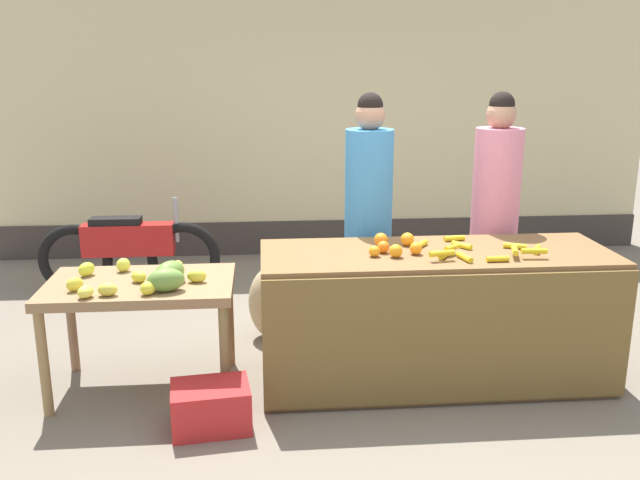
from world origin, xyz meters
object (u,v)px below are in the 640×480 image
object	(u,v)px
vendor_woman_blue_shirt	(368,221)
produce_crate	(211,407)
parked_motorcycle	(129,250)
vendor_woman_pink_shirt	(494,219)
produce_sack	(272,303)

from	to	relation	value
vendor_woman_blue_shirt	produce_crate	bearing A→B (deg)	-132.57
parked_motorcycle	produce_crate	size ratio (longest dim) A/B	3.64
vendor_woman_pink_shirt	produce_crate	xyz separation A→B (m)	(-2.00, -1.15, -0.79)
vendor_woman_pink_shirt	produce_crate	size ratio (longest dim) A/B	4.16
parked_motorcycle	vendor_woman_pink_shirt	bearing A→B (deg)	-23.67
vendor_woman_pink_shirt	produce_crate	distance (m)	2.44
vendor_woman_blue_shirt	produce_sack	world-z (taller)	vendor_woman_blue_shirt
vendor_woman_pink_shirt	parked_motorcycle	distance (m)	3.18
produce_crate	produce_sack	size ratio (longest dim) A/B	0.79
vendor_woman_blue_shirt	produce_sack	bearing A→B (deg)	169.89
vendor_woman_blue_shirt	produce_sack	xyz separation A→B (m)	(-0.70, 0.12, -0.65)
produce_sack	produce_crate	bearing A→B (deg)	-106.23
vendor_woman_blue_shirt	vendor_woman_pink_shirt	size ratio (longest dim) A/B	1.00
parked_motorcycle	produce_sack	world-z (taller)	parked_motorcycle
parked_motorcycle	produce_crate	bearing A→B (deg)	-70.01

